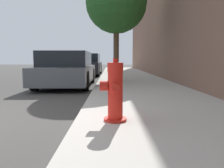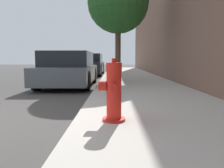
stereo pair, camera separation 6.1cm
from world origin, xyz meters
name	(u,v)px [view 2 (the right image)]	position (x,y,z in m)	size (l,w,h in m)	color
sidewalk_slab	(172,122)	(3.21, 0.00, 0.07)	(2.81, 40.00, 0.15)	#B7B2A8
fire_hydrant	(113,92)	(2.35, -0.20, 0.54)	(0.36, 0.38, 0.84)	red
parked_car_near	(69,70)	(0.72, 4.83, 0.61)	(1.78, 3.85, 1.25)	#4C5156
parked_car_mid	(89,65)	(0.80, 10.65, 0.65)	(1.74, 4.39, 1.32)	black
street_tree_near	(118,3)	(2.53, 5.78, 3.19)	(2.41, 2.41, 4.27)	brown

